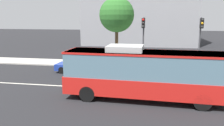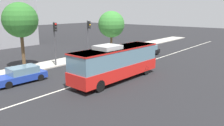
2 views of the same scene
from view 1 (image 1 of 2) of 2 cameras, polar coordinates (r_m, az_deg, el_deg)
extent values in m
plane|color=black|center=(16.59, -0.66, -6.59)|extent=(160.00, 160.00, 0.00)
cube|color=#B2ADA3|center=(24.56, 2.89, -0.44)|extent=(80.00, 3.21, 0.14)
cube|color=silver|center=(16.59, -0.66, -6.57)|extent=(76.00, 0.16, 0.01)
cube|color=red|center=(14.37, 8.08, -5.52)|extent=(10.08, 2.84, 1.10)
cube|color=slate|center=(14.04, 8.23, -0.29)|extent=(9.88, 2.76, 1.58)
cube|color=red|center=(13.91, 8.32, 2.65)|extent=(9.98, 2.81, 0.12)
cube|color=#B2B2B2|center=(14.00, 3.43, 3.79)|extent=(2.26, 1.87, 0.36)
cylinder|color=black|center=(15.75, 20.82, -6.45)|extent=(1.01, 0.33, 1.00)
cylinder|color=black|center=(13.70, 22.21, -9.24)|extent=(1.01, 0.33, 1.00)
cylinder|color=black|center=(16.10, -3.91, -5.32)|extent=(1.01, 0.33, 1.00)
cylinder|color=black|center=(14.10, -6.34, -7.84)|extent=(1.01, 0.33, 1.00)
cube|color=#1E3899|center=(21.52, -8.25, -1.03)|extent=(4.58, 2.01, 0.60)
cube|color=slate|center=(21.31, -7.66, 0.57)|extent=(2.59, 1.77, 0.64)
cylinder|color=black|center=(21.43, -12.74, -1.81)|extent=(0.65, 0.25, 0.64)
cylinder|color=black|center=(22.85, -11.05, -0.91)|extent=(0.65, 0.25, 0.64)
cylinder|color=black|center=(20.35, -5.06, -2.27)|extent=(0.65, 0.25, 0.64)
cylinder|color=black|center=(21.84, -3.80, -1.30)|extent=(0.65, 0.25, 0.64)
cylinder|color=#47474C|center=(22.79, 8.00, 4.97)|extent=(0.16, 0.16, 5.20)
cube|color=black|center=(22.37, 8.06, 10.11)|extent=(0.34, 0.31, 0.96)
sphere|color=red|center=(22.22, 8.03, 10.93)|extent=(0.22, 0.22, 0.22)
sphere|color=#2D2D2D|center=(22.22, 8.01, 10.11)|extent=(0.22, 0.22, 0.22)
sphere|color=#2D2D2D|center=(22.23, 7.99, 9.28)|extent=(0.22, 0.22, 0.22)
cylinder|color=#47474C|center=(23.32, 21.48, 4.43)|extent=(0.16, 0.16, 5.20)
cube|color=black|center=(22.92, 22.05, 9.43)|extent=(0.34, 0.30, 0.96)
sphere|color=#2D2D2D|center=(22.77, 22.22, 10.22)|extent=(0.22, 0.22, 0.22)
sphere|color=#F9A514|center=(22.78, 22.16, 9.41)|extent=(0.22, 0.22, 0.22)
sphere|color=#2D2D2D|center=(22.78, 22.10, 8.61)|extent=(0.22, 0.22, 0.22)
cylinder|color=#4C3823|center=(24.92, 1.19, 4.30)|extent=(0.36, 0.36, 4.05)
sphere|color=#2D6B28|center=(24.73, 1.22, 12.27)|extent=(3.81, 3.81, 3.81)
cube|color=slate|center=(47.24, 19.86, 7.15)|extent=(0.22, 11.96, 1.50)
cube|color=slate|center=(47.15, 20.14, 11.27)|extent=(0.22, 11.96, 1.50)
camera|label=2|loc=(16.58, -78.13, 6.85)|focal=36.14mm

